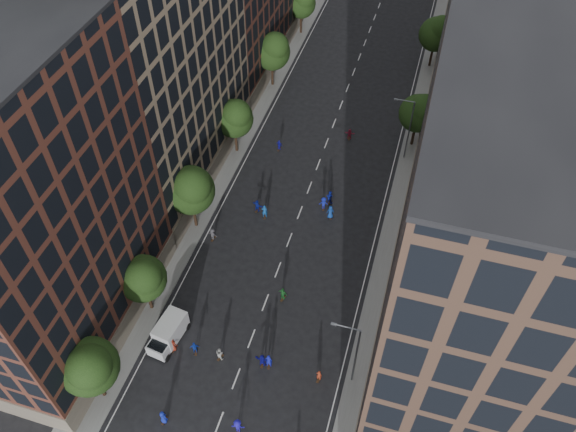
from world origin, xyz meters
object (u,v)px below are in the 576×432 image
object	(u,v)px
streetlamp_near	(354,353)
streetlamp_far	(408,127)
cargo_van	(168,333)
skater_0	(163,417)
skater_1	(269,361)

from	to	relation	value
streetlamp_near	streetlamp_far	size ratio (longest dim) A/B	1.00
cargo_van	skater_0	xyz separation A→B (m)	(3.01, -7.77, -0.48)
streetlamp_far	skater_1	xyz separation A→B (m)	(-7.76, -33.83, -4.22)
streetlamp_near	skater_0	bearing A→B (deg)	-150.10
streetlamp_near	skater_1	world-z (taller)	streetlamp_near
streetlamp_near	skater_0	xyz separation A→B (m)	(-15.15, -8.71, -4.31)
streetlamp_near	streetlamp_far	bearing A→B (deg)	90.00
skater_0	cargo_van	bearing A→B (deg)	-58.75
skater_0	skater_1	distance (m)	10.80
skater_0	streetlamp_far	bearing A→B (deg)	-99.86
streetlamp_near	cargo_van	bearing A→B (deg)	-177.04
streetlamp_far	cargo_van	bearing A→B (deg)	-118.14
skater_0	skater_1	world-z (taller)	skater_1
cargo_van	skater_0	world-z (taller)	cargo_van
streetlamp_near	skater_1	xyz separation A→B (m)	(-7.76, -0.83, -4.22)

